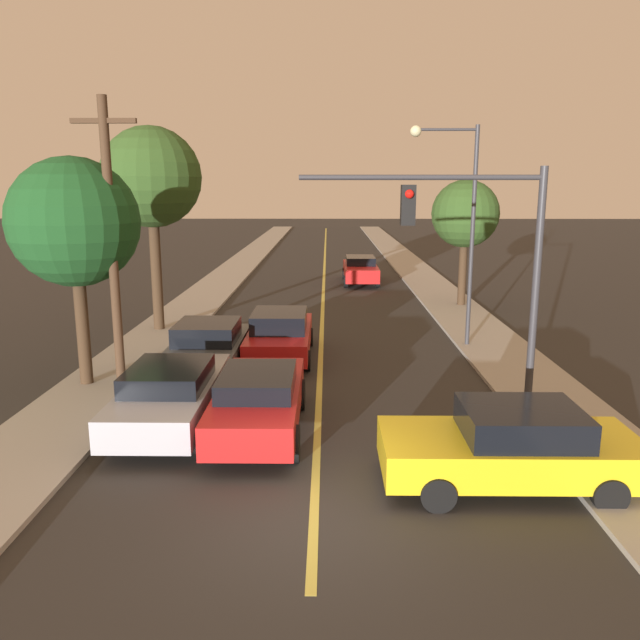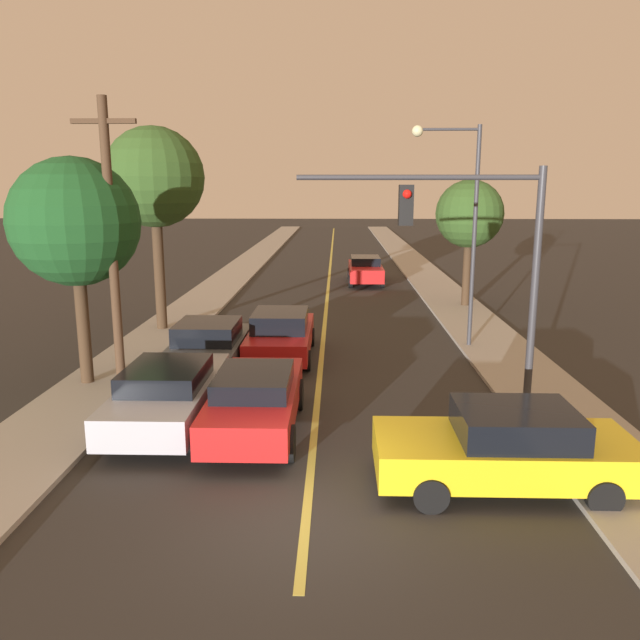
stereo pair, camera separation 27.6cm
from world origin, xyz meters
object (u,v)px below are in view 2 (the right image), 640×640
at_px(car_outer_lane_front, 169,392).
at_px(utility_pole_left, 112,242).
at_px(tree_right_near, 469,215).
at_px(car_far_oncoming, 365,269).
at_px(car_near_lane_front, 255,399).
at_px(traffic_signal_mast, 477,246).
at_px(tree_left_near, 75,223).
at_px(car_near_lane_second, 281,334).
at_px(car_outer_lane_second, 209,345).
at_px(streetlamp_right, 460,206).
at_px(car_crossing_right, 507,448).
at_px(tree_left_far, 154,178).

relative_size(car_outer_lane_front, utility_pole_left, 0.67).
bearing_deg(tree_right_near, car_far_oncoming, 120.20).
relative_size(car_near_lane_front, traffic_signal_mast, 0.85).
xyz_separation_m(tree_left_near, tree_right_near, (12.64, 11.76, -0.27)).
distance_m(car_near_lane_second, tree_right_near, 12.04).
bearing_deg(car_outer_lane_second, traffic_signal_mast, -27.78).
relative_size(streetlamp_right, tree_right_near, 1.29).
relative_size(car_outer_lane_second, car_crossing_right, 0.97).
distance_m(streetlamp_right, tree_left_near, 11.67).
relative_size(car_near_lane_front, tree_left_near, 0.80).
bearing_deg(car_far_oncoming, traffic_signal_mast, 94.30).
xyz_separation_m(tree_left_near, tree_left_far, (0.21, 6.67, 1.22)).
distance_m(car_near_lane_second, car_outer_lane_front, 6.16).
height_order(streetlamp_right, utility_pole_left, utility_pole_left).
bearing_deg(car_outer_lane_front, car_near_lane_front, -12.04).
relative_size(car_near_lane_front, car_far_oncoming, 0.93).
relative_size(car_outer_lane_second, tree_left_near, 0.75).
relative_size(car_crossing_right, tree_right_near, 0.83).
height_order(car_near_lane_front, tree_left_far, tree_left_far).
relative_size(car_near_lane_second, tree_left_near, 0.79).
xyz_separation_m(car_outer_lane_front, streetlamp_right, (7.77, 7.21, 3.98)).
distance_m(traffic_signal_mast, tree_left_near, 10.19).
distance_m(utility_pole_left, tree_left_near, 1.33).
distance_m(traffic_signal_mast, tree_left_far, 13.13).
relative_size(traffic_signal_mast, utility_pole_left, 0.77).
distance_m(car_outer_lane_second, car_crossing_right, 10.08).
distance_m(car_crossing_right, tree_right_near, 17.93).
bearing_deg(traffic_signal_mast, tree_left_near, 169.03).
bearing_deg(utility_pole_left, traffic_signal_mast, -9.01).
xyz_separation_m(car_outer_lane_second, tree_left_far, (-2.81, 4.93, 4.91)).
bearing_deg(tree_right_near, traffic_signal_mast, -100.90).
distance_m(utility_pole_left, tree_right_near, 16.84).
bearing_deg(traffic_signal_mast, tree_left_far, 138.67).
distance_m(car_crossing_right, tree_left_far, 16.40).
bearing_deg(tree_left_far, car_near_lane_front, -63.88).
height_order(car_outer_lane_front, traffic_signal_mast, traffic_signal_mast).
xyz_separation_m(car_near_lane_second, tree_left_far, (-4.84, 3.62, 4.88)).
bearing_deg(utility_pole_left, car_near_lane_second, 42.37).
distance_m(car_far_oncoming, tree_right_near, 9.03).
height_order(streetlamp_right, tree_left_far, tree_left_far).
height_order(car_outer_lane_front, tree_left_far, tree_left_far).
bearing_deg(tree_left_far, traffic_signal_mast, -41.33).
bearing_deg(streetlamp_right, traffic_signal_mast, -97.03).
height_order(traffic_signal_mast, streetlamp_right, streetlamp_right).
bearing_deg(car_outer_lane_second, car_near_lane_second, 32.84).
distance_m(car_outer_lane_front, car_crossing_right, 7.45).
bearing_deg(car_near_lane_front, car_outer_lane_second, 112.37).
xyz_separation_m(car_near_lane_second, tree_left_near, (-5.05, -3.05, 3.66)).
bearing_deg(tree_left_far, car_outer_lane_second, -60.34).
relative_size(car_near_lane_front, car_outer_lane_second, 1.07).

